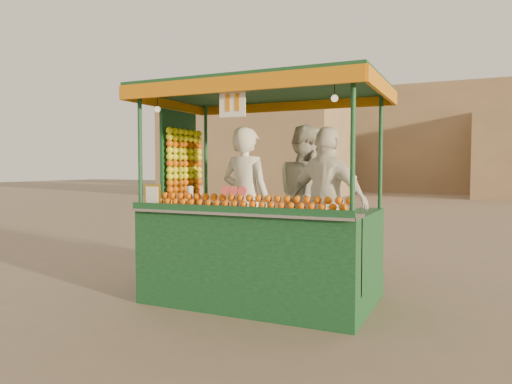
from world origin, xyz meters
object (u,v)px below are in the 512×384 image
at_px(vendor_right, 328,203).
at_px(vendor_middle, 307,197).
at_px(juice_cart, 254,232).
at_px(vendor_left, 246,200).

bearing_deg(vendor_right, vendor_middle, -33.10).
bearing_deg(vendor_middle, juice_cart, 106.58).
height_order(vendor_left, vendor_middle, vendor_middle).
relative_size(juice_cart, vendor_middle, 1.54).
bearing_deg(vendor_middle, vendor_right, 175.65).
height_order(vendor_left, vendor_right, vendor_left).
distance_m(juice_cart, vendor_left, 0.44).
distance_m(juice_cart, vendor_middle, 0.96).
xyz_separation_m(vendor_left, vendor_right, (1.05, 0.06, -0.01)).
distance_m(vendor_left, vendor_right, 1.05).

